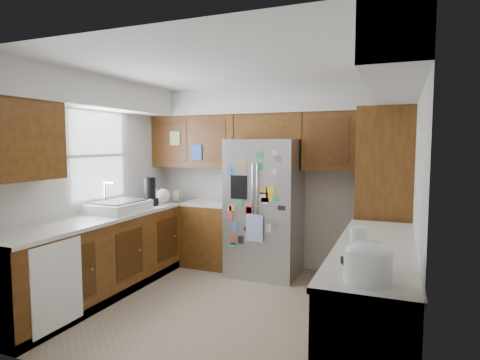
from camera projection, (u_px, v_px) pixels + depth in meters
name	position (u px, v px, depth m)	size (l,w,h in m)	color
floor	(229.00, 307.00, 4.30)	(3.60, 3.60, 0.00)	tan
room_shell	(233.00, 137.00, 4.51)	(3.64, 3.24, 2.52)	beige
left_counter_run	(125.00, 254.00, 4.79)	(1.36, 3.20, 0.92)	#42290C
right_counter_run	(374.00, 306.00, 3.26)	(0.63, 2.25, 0.92)	#42290C
pantry	(385.00, 201.00, 4.71)	(0.60, 0.90, 2.15)	#42290C
fridge	(265.00, 207.00, 5.33)	(0.90, 0.79, 1.80)	#AFAFB4
bridge_cabinet	(270.00, 127.00, 5.44)	(0.96, 0.34, 0.35)	#42290C
fridge_top_items	(262.00, 105.00, 5.45)	(0.74, 0.32, 0.28)	blue
sink_assembly	(119.00, 206.00, 4.86)	(0.52, 0.70, 0.37)	white
left_counter_clutter	(156.00, 194.00, 5.52)	(0.34, 0.95, 0.38)	black
rice_cooker	(368.00, 261.00, 2.38)	(0.29, 0.28, 0.25)	white
paper_towel	(358.00, 245.00, 2.76)	(0.11, 0.11, 0.25)	white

